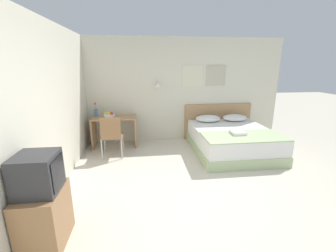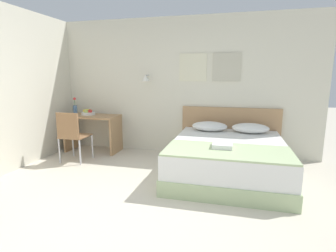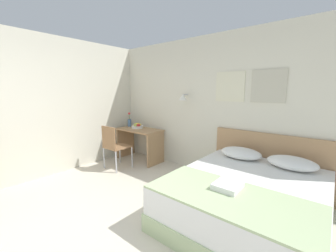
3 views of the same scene
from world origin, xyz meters
name	(u,v)px [view 1 (image 1 of 3)]	position (x,y,z in m)	size (l,w,h in m)	color
ground_plane	(207,196)	(0.00, 0.00, 0.00)	(24.00, 24.00, 0.00)	beige
wall_back	(179,90)	(0.01, 2.82, 1.33)	(5.48, 0.31, 2.65)	beige
wall_left	(30,120)	(-2.37, -0.10, 1.32)	(0.06, 5.79, 2.65)	beige
bed	(232,140)	(1.09, 1.73, 0.27)	(1.72, 2.01, 0.55)	#B2C693
headboard	(217,121)	(1.09, 2.76, 0.48)	(1.84, 0.06, 0.95)	#A87F56
pillow_left	(208,118)	(0.73, 2.46, 0.63)	(0.64, 0.44, 0.17)	white
pillow_right	(235,118)	(1.45, 2.46, 0.63)	(0.64, 0.44, 0.17)	white
throw_blanket	(244,136)	(1.09, 1.14, 0.56)	(1.66, 0.81, 0.02)	#B2C693
folded_towel_near_foot	(238,132)	(1.02, 1.28, 0.61)	(0.27, 0.31, 0.06)	white
desk	(115,126)	(-1.65, 2.45, 0.51)	(1.07, 0.57, 0.75)	#A87F56
desk_chair	(111,134)	(-1.64, 1.70, 0.54)	(0.45, 0.45, 0.92)	#8E6642
fruit_bowl	(109,115)	(-1.77, 2.49, 0.79)	(0.28, 0.28, 0.12)	silver
flower_vase	(96,112)	(-2.08, 2.52, 0.87)	(0.08, 0.08, 0.35)	#4C7099
tv_stand	(45,217)	(-2.10, -0.70, 0.33)	(0.43, 0.59, 0.66)	#8E6642
television	(38,174)	(-2.10, -0.70, 0.88)	(0.42, 0.43, 0.43)	#2D2D30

